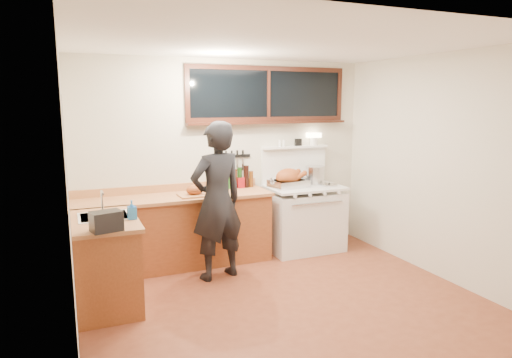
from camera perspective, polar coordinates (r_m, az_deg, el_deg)
name	(u,v)px	position (r m, az deg, el deg)	size (l,w,h in m)	color
ground_plane	(283,301)	(4.94, 3.38, -15.00)	(4.00, 3.50, 0.02)	brown
room_shell	(285,143)	(4.51, 3.59, 4.54)	(4.10, 3.60, 2.65)	beige
counter_back	(175,231)	(5.83, -10.10, -6.38)	(2.44, 0.64, 1.00)	brown
counter_left	(105,262)	(4.93, -18.33, -9.78)	(0.64, 1.09, 0.90)	brown
sink_unit	(104,222)	(4.89, -18.42, -5.09)	(0.50, 0.45, 0.37)	white
vintage_stove	(303,216)	(6.41, 5.95, -4.68)	(1.02, 0.74, 1.61)	white
back_window	(269,100)	(6.30, 1.59, 9.79)	(2.32, 0.13, 0.77)	black
left_doorway	(72,236)	(3.61, -22.01, -6.58)	(0.02, 1.04, 2.17)	black
knife_strip	(233,157)	(6.16, -2.88, 2.77)	(0.46, 0.03, 0.28)	black
man	(217,201)	(5.27, -4.89, -2.77)	(0.76, 0.59, 1.84)	black
soap_bottle	(132,210)	(4.68, -15.26, -3.73)	(0.09, 0.09, 0.19)	#246AB5
toaster	(106,221)	(4.32, -18.21, -5.03)	(0.30, 0.24, 0.18)	black
cutting_board	(195,192)	(5.67, -7.60, -1.57)	(0.41, 0.31, 0.14)	#B27446
roast_turkey	(289,180)	(6.19, 4.12, -0.08)	(0.53, 0.42, 0.26)	silver
stockpot	(315,175)	(6.48, 7.39, 0.49)	(0.28, 0.28, 0.25)	silver
saucepan	(296,178)	(6.55, 5.05, 0.12)	(0.21, 0.31, 0.13)	silver
pot_lid	(329,185)	(6.38, 9.12, -0.73)	(0.28, 0.28, 0.04)	silver
coffee_tin	(241,183)	(6.14, -1.94, -0.46)	(0.10, 0.08, 0.14)	maroon
pitcher	(211,183)	(6.05, -5.59, -0.53)	(0.09, 0.09, 0.17)	white
bottle_cluster	(238,178)	(6.12, -2.21, 0.09)	(0.46, 0.07, 0.30)	black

